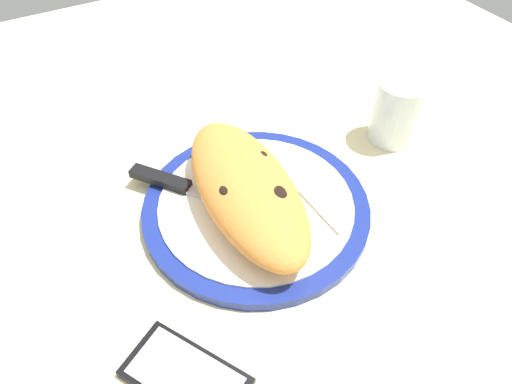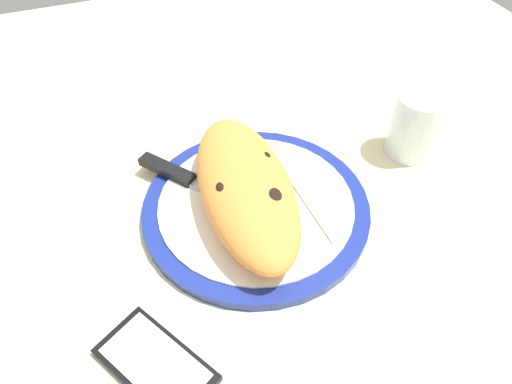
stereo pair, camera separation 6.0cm
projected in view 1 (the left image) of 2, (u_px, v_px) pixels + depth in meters
The scene contains 7 objects.
ground_plane at pixel (256, 218), 63.69cm from camera, with size 150.00×150.00×3.00cm, color beige.
plate at pixel (256, 207), 61.97cm from camera, with size 30.48×30.48×1.79cm.
calzone at pixel (247, 189), 58.24cm from camera, with size 28.42×14.15×6.79cm.
fork at pixel (297, 186), 63.06cm from camera, with size 16.08×2.36×0.40cm.
knife at pixel (179, 185), 62.78cm from camera, with size 18.41×14.73×1.20cm.
smartphone at pixel (186, 377), 46.51cm from camera, with size 14.24×12.10×1.16cm.
water_glass at pixel (396, 115), 70.18cm from camera, with size 7.37×7.37×10.05cm.
Camera 1 is at (-35.85, 20.20, 47.24)cm, focal length 32.23 mm.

